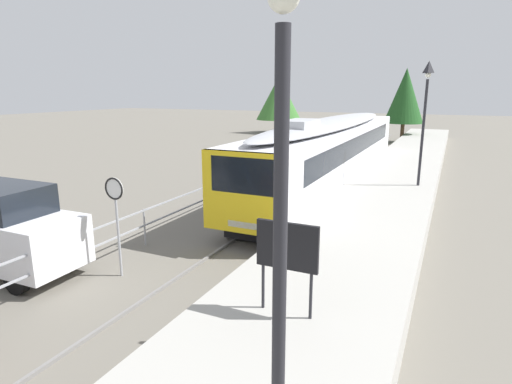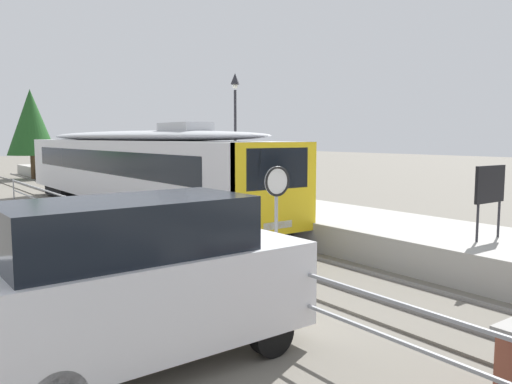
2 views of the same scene
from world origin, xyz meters
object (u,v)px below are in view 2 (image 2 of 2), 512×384
at_px(commuter_train, 129,166).
at_px(speed_limit_sign, 277,200).
at_px(parked_van_white, 145,281).
at_px(platform_lamp_mid_platform, 235,110).
at_px(platform_notice_board, 490,187).

distance_m(commuter_train, speed_limit_sign, 13.40).
height_order(commuter_train, parked_van_white, commuter_train).
bearing_deg(platform_lamp_mid_platform, speed_limit_sign, -120.55).
height_order(platform_notice_board, speed_limit_sign, speed_limit_sign).
xyz_separation_m(speed_limit_sign, parked_van_white, (-3.34, -1.09, -0.83)).
bearing_deg(commuter_train, platform_lamp_mid_platform, -20.67).
bearing_deg(platform_notice_board, parked_van_white, 177.89).
distance_m(platform_notice_board, parked_van_white, 8.83).
bearing_deg(speed_limit_sign, platform_notice_board, -14.53).
distance_m(platform_lamp_mid_platform, platform_notice_board, 13.22).
height_order(commuter_train, platform_notice_board, commuter_train).
xyz_separation_m(commuter_train, platform_notice_board, (3.10, -14.60, 0.04)).
relative_size(platform_lamp_mid_platform, platform_notice_board, 2.97).
height_order(speed_limit_sign, parked_van_white, speed_limit_sign).
height_order(platform_lamp_mid_platform, parked_van_white, platform_lamp_mid_platform).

